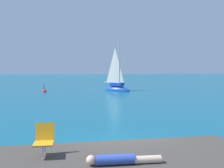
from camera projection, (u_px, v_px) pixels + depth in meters
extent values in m
plane|color=#0F5675|center=(117.00, 150.00, 9.54)|extent=(160.00, 160.00, 0.00)
cube|color=#42423B|center=(56.00, 166.00, 8.05)|extent=(1.50, 1.48, 0.92)
cube|color=#46403C|center=(173.00, 167.00, 7.98)|extent=(1.19, 1.16, 0.65)
ellipsoid|color=#193D99|center=(117.00, 91.00, 31.43)|extent=(3.51, 3.03, 1.20)
cube|color=#193D99|center=(117.00, 84.00, 31.38)|extent=(1.72, 1.58, 0.39)
cylinder|color=#B7B7BC|center=(119.00, 63.00, 31.02)|extent=(0.13, 0.13, 5.44)
cylinder|color=#B2B2B7|center=(112.00, 83.00, 31.78)|extent=(1.81, 1.38, 0.10)
pyramid|color=silver|center=(115.00, 65.00, 31.37)|extent=(1.44, 1.09, 4.13)
cylinder|color=#334CB2|center=(115.00, 160.00, 6.07)|extent=(0.91, 0.30, 0.24)
cylinder|color=beige|center=(146.00, 159.00, 6.17)|extent=(0.71, 0.23, 0.18)
sphere|color=beige|center=(91.00, 160.00, 5.99)|extent=(0.22, 0.22, 0.22)
cube|color=orange|center=(44.00, 143.00, 6.57)|extent=(0.52, 0.56, 0.04)
cube|color=orange|center=(45.00, 132.00, 6.81)|extent=(0.49, 0.19, 0.45)
cylinder|color=silver|center=(43.00, 153.00, 6.38)|extent=(0.04, 0.04, 0.35)
cylinder|color=silver|center=(45.00, 147.00, 6.84)|extent=(0.04, 0.04, 0.35)
sphere|color=red|center=(44.00, 92.00, 30.24)|extent=(0.56, 0.56, 0.56)
cylinder|color=black|center=(44.00, 87.00, 30.20)|extent=(0.06, 0.06, 0.60)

